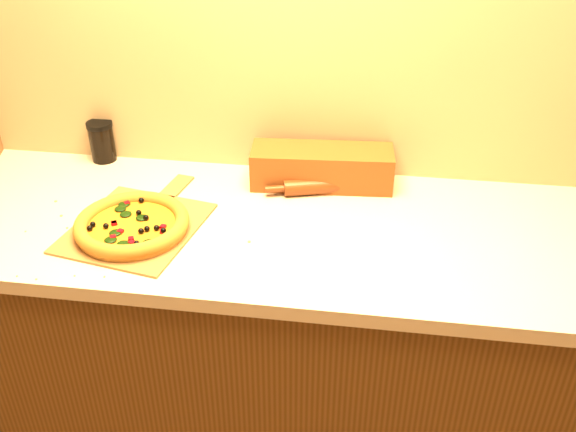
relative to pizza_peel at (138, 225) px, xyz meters
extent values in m
plane|color=#9E8460|center=(0.36, 0.39, 0.45)|extent=(4.00, 0.00, 4.00)
cube|color=#4D2E10|center=(0.36, 0.06, -0.47)|extent=(2.80, 0.65, 0.86)
cube|color=beige|center=(0.36, 0.06, -0.02)|extent=(2.84, 0.68, 0.04)
cube|color=brown|center=(0.00, -0.01, 0.00)|extent=(0.38, 0.41, 0.01)
cube|color=brown|center=(0.04, 0.21, 0.00)|extent=(0.08, 0.15, 0.01)
cylinder|color=#C87832|center=(0.00, -0.03, 0.01)|extent=(0.29, 0.29, 0.01)
cylinder|color=gold|center=(0.00, -0.03, 0.02)|extent=(0.24, 0.24, 0.01)
torus|color=brown|center=(0.00, -0.03, 0.03)|extent=(0.30, 0.30, 0.04)
ellipsoid|color=black|center=(0.04, -0.01, 0.03)|extent=(0.03, 0.03, 0.01)
sphere|color=black|center=(-0.04, -0.05, 0.03)|extent=(0.02, 0.02, 0.02)
cube|color=maroon|center=(0.02, -0.08, 0.03)|extent=(0.02, 0.02, 0.01)
cylinder|color=#56240E|center=(0.48, 0.25, 0.02)|extent=(0.24, 0.11, 0.05)
cylinder|color=#56240E|center=(0.62, 0.29, 0.02)|extent=(0.06, 0.03, 0.02)
cylinder|color=#56240E|center=(0.34, 0.21, 0.02)|extent=(0.06, 0.03, 0.02)
cube|color=#622D12|center=(0.47, 0.30, 0.05)|extent=(0.42, 0.16, 0.11)
cylinder|color=black|center=(-0.24, 0.36, 0.05)|extent=(0.08, 0.08, 0.12)
cylinder|color=black|center=(-0.24, 0.36, 0.12)|extent=(0.08, 0.08, 0.01)
camera|label=1|loc=(0.60, -1.38, 0.94)|focal=40.00mm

